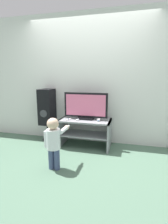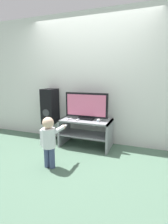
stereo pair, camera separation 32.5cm
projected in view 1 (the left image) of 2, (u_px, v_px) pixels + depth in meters
ground_plane at (82, 151)px, 3.24m from camera, size 16.00×16.00×0.00m
wall_back at (90, 79)px, 3.55m from camera, size 10.00×0.06×2.60m
tv_stand at (85, 129)px, 3.42m from camera, size 0.98×0.52×0.54m
television at (86, 106)px, 3.35m from camera, size 0.84×0.20×0.52m
game_console at (99, 119)px, 3.29m from camera, size 0.05×0.20×0.04m
remote_primary at (69, 119)px, 3.32m from camera, size 0.08×0.13×0.03m
remote_secondary at (78, 120)px, 3.31m from camera, size 0.04×0.13×0.03m
child at (54, 139)px, 2.54m from camera, size 0.30×0.45×0.79m
speaker_tower at (47, 108)px, 3.68m from camera, size 0.27×0.34×1.10m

